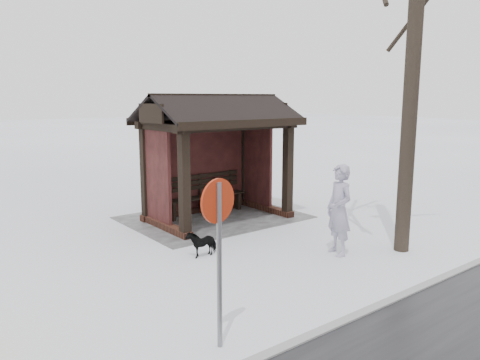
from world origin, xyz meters
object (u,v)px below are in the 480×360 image
at_px(road_sign, 218,225).
at_px(pedestrian, 339,210).
at_px(bus_shelter, 214,132).
at_px(dog, 202,243).

bearing_deg(road_sign, pedestrian, -170.66).
bearing_deg(pedestrian, bus_shelter, -159.68).
bearing_deg(bus_shelter, pedestrian, 94.85).
height_order(bus_shelter, road_sign, bus_shelter).
distance_m(bus_shelter, pedestrian, 3.96).
distance_m(pedestrian, road_sign, 4.09).
bearing_deg(pedestrian, road_sign, -54.53).
distance_m(pedestrian, dog, 2.71).
bearing_deg(bus_shelter, road_sign, 55.81).
distance_m(bus_shelter, dog, 3.43).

